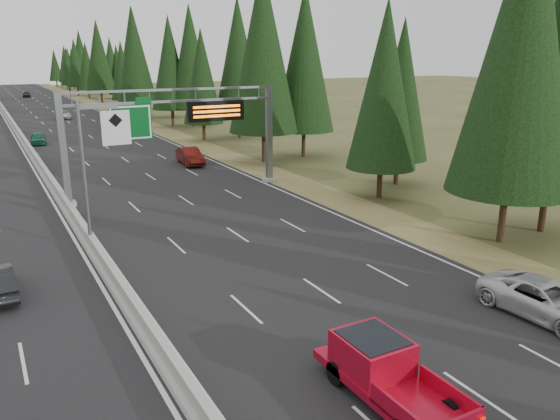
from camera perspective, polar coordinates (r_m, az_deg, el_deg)
The scene contains 13 objects.
road at distance 85.08m, azimuth -25.92°, elevation 7.49°, with size 32.00×260.00×0.08m, color black.
shoulder_right at distance 87.84m, azimuth -14.20°, elevation 8.81°, with size 3.60×260.00×0.06m, color olive.
median_barrier at distance 85.03m, azimuth -25.95°, elevation 7.73°, with size 0.70×260.00×0.85m.
sign_gantry at distance 41.76m, azimuth -10.07°, elevation 8.83°, with size 16.75×0.98×7.80m.
hov_sign_pole at distance 30.26m, azimuth -18.77°, elevation 4.51°, with size 2.80×0.50×8.00m.
tree_row_right at distance 74.17m, azimuth -8.26°, elevation 14.96°, with size 11.79×238.81×18.98m.
silver_minivan at distance 24.59m, azimuth 26.06°, elevation -8.43°, with size 2.46×5.34×1.48m, color silver.
red_pickup at distance 17.69m, azimuth 10.49°, elevation -15.77°, with size 1.97×5.53×1.80m.
car_ahead_green at distance 70.56m, azimuth -23.96°, elevation 6.87°, with size 1.61×4.01×1.37m, color #145A3C.
car_ahead_dkred at distance 53.17m, azimuth -9.37°, elevation 5.57°, with size 1.67×4.79×1.58m, color #4C0F0A.
car_ahead_dkgrey at distance 82.13m, azimuth -17.52°, elevation 8.59°, with size 1.86×4.58×1.33m, color black.
car_ahead_white at distance 97.36m, azimuth -21.71°, elevation 9.25°, with size 2.14×4.64×1.29m, color silver.
car_ahead_far at distance 149.96m, azimuth -24.98°, elevation 10.93°, with size 1.73×4.30×1.47m, color black.
Camera 1 is at (-4.54, -4.33, 10.32)m, focal length 35.00 mm.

